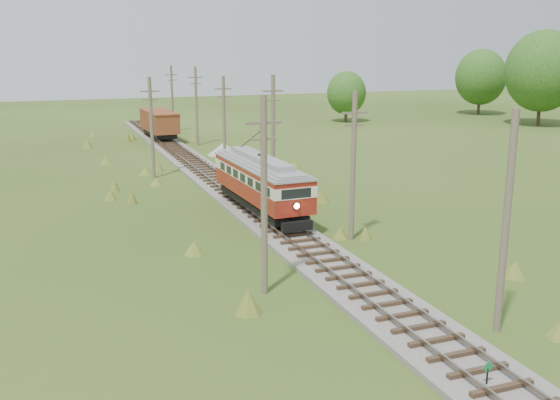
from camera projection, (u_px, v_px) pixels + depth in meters
name	position (u px, v px, depth m)	size (l,w,h in m)	color
railbed_main	(223.00, 186.00, 49.97)	(3.60, 96.00, 0.57)	#605B54
switch_marker	(487.00, 373.00, 20.28)	(0.45, 0.06, 1.08)	black
streetcar	(261.00, 179.00, 40.95)	(3.08, 11.81, 5.36)	black
gondola	(159.00, 122.00, 75.14)	(3.35, 9.19, 3.01)	black
gravel_pile	(225.00, 149.00, 65.34)	(3.53, 3.74, 1.28)	gray
utility_pole_r_1	(506.00, 224.00, 23.70)	(0.30, 0.30, 8.80)	brown
utility_pole_r_2	(353.00, 165.00, 35.57)	(1.60, 0.30, 8.60)	brown
utility_pole_r_3	(273.00, 133.00, 47.30)	(1.60, 0.30, 9.00)	brown
utility_pole_r_4	(224.00, 120.00, 59.11)	(1.60, 0.30, 8.40)	brown
utility_pole_r_5	(196.00, 105.00, 70.99)	(1.60, 0.30, 8.90)	brown
utility_pole_r_6	(172.00, 98.00, 82.76)	(1.60, 0.30, 8.70)	brown
utility_pole_l_a	(264.00, 195.00, 27.49)	(1.60, 0.30, 9.00)	brown
utility_pole_l_b	(152.00, 127.00, 52.87)	(1.60, 0.30, 8.60)	brown
tree_right_4	(543.00, 71.00, 88.57)	(10.50, 10.50, 13.53)	#38281C
tree_right_5	(481.00, 77.00, 104.16)	(8.40, 8.40, 10.82)	#38281C
tree_mid_b	(346.00, 93.00, 93.84)	(5.88, 5.88, 7.57)	#38281C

